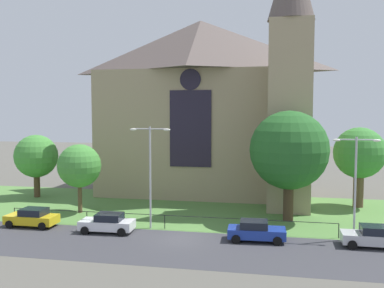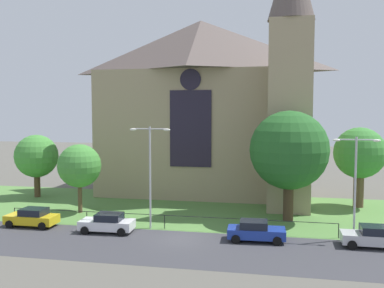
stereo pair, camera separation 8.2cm
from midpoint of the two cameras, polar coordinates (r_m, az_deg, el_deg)
ground at (r=42.57m, az=1.53°, el=-8.58°), size 160.00×160.00×0.00m
road_asphalt at (r=31.21m, az=-2.23°, el=-13.44°), size 120.00×8.00×0.01m
grass_verge at (r=40.65m, az=1.05°, el=-9.20°), size 120.00×20.00×0.01m
church_building at (r=50.24m, az=1.83°, el=5.21°), size 23.20×16.20×26.00m
iron_railing at (r=35.62m, az=-3.70°, el=-9.59°), size 27.11×0.07×1.13m
tree_left_near at (r=41.77m, az=-14.69°, el=-2.82°), size 4.05×4.05×6.46m
tree_right_far at (r=45.77m, az=21.16°, el=-1.21°), size 5.05×5.05×7.95m
tree_right_near at (r=38.28m, az=12.64°, el=-0.83°), size 6.84×6.84×9.60m
tree_left_far at (r=50.81m, az=-19.90°, el=-1.55°), size 4.73×4.73×6.93m
streetlamp_near at (r=35.04m, az=-5.60°, el=-2.64°), size 3.37×0.26×8.31m
streetlamp_far at (r=34.12m, az=20.71°, el=-3.71°), size 3.37×0.26×7.66m
parked_car_yellow at (r=38.64m, az=-20.39°, el=-9.07°), size 4.21×2.04×1.51m
parked_car_white at (r=35.24m, az=-11.14°, el=-10.18°), size 4.27×2.16×1.51m
parked_car_blue at (r=32.75m, az=8.36°, el=-11.27°), size 4.28×2.18×1.51m
parked_car_silver at (r=33.54m, az=22.72°, el=-11.19°), size 4.22×2.06×1.51m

